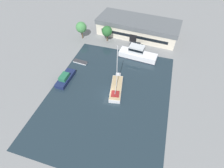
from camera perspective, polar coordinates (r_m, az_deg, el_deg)
The scene contains 10 objects.
ground_plane at distance 43.93m, azimuth -1.10°, elevation -3.53°, with size 440.00×440.00×0.00m, color gray.
water_canal at distance 43.93m, azimuth -1.10°, elevation -3.53°, with size 29.59×38.78×0.01m, color #1E2D38.
warehouse_building at distance 65.48m, azimuth 8.41°, elevation 17.83°, with size 29.11×13.58×5.56m.
quay_tree_near_building at distance 60.71m, azimuth -1.65°, elevation 16.84°, with size 3.46×3.46×5.45m.
quay_tree_by_water at distance 62.98m, azimuth -10.02°, elevation 17.77°, with size 3.62×3.62×5.96m.
parked_car at distance 59.43m, azimuth 7.93°, elevation 12.41°, with size 4.43×1.95×1.61m.
sailboat_moored at distance 44.60m, azimuth 1.41°, elevation -1.26°, with size 4.16×10.06×13.00m.
motor_cruiser at distance 54.49m, azimuth 8.31°, elevation 9.75°, with size 11.81×4.63×4.17m.
small_dinghy at distance 53.67m, azimuth -10.30°, elevation 7.10°, with size 4.50×1.80×0.49m.
cabin_boat at distance 48.55m, azimuth -15.01°, elevation 1.85°, with size 2.77×7.27×2.08m.
Camera 1 is at (8.97, -26.86, 33.58)m, focal length 28.00 mm.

